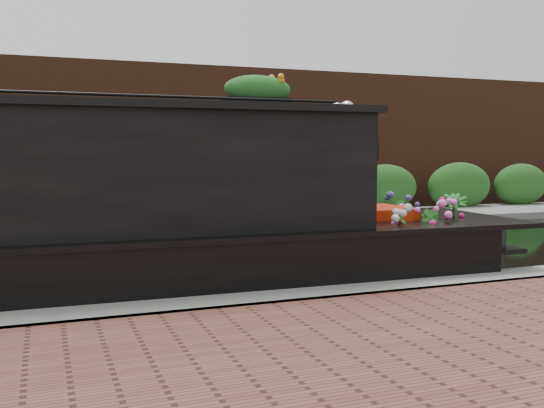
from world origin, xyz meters
name	(u,v)px	position (x,y,z in m)	size (l,w,h in m)	color
ground	(189,264)	(0.00, 0.00, 0.00)	(80.00, 80.00, 0.00)	black
near_bank_coping	(263,320)	(0.00, -3.30, 0.00)	(40.00, 0.60, 0.50)	gray
far_bank_path	(146,231)	(0.00, 4.20, 0.00)	(40.00, 2.40, 0.34)	slate
far_hedge	(139,226)	(0.00, 5.10, 0.00)	(40.00, 1.10, 2.80)	#22551C
far_brick_wall	(127,217)	(0.00, 7.20, 0.00)	(40.00, 1.00, 8.00)	#4B2719
rope_fender	(484,258)	(3.96, -1.91, 0.17)	(0.33, 0.33, 0.35)	olive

